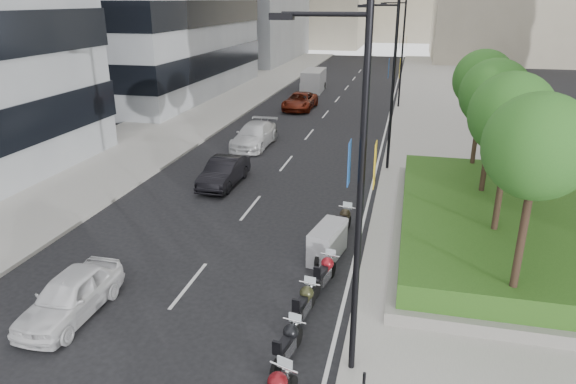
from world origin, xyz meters
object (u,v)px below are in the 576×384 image
(motorcycle_2, at_px, (288,344))
(motorcycle_6, at_px, (343,222))
(lamp_post_0, at_px, (354,186))
(motorcycle_4, at_px, (325,273))
(car_a, at_px, (70,296))
(car_c, at_px, (254,135))
(motorcycle_5, at_px, (328,242))
(car_d, at_px, (300,101))
(car_b, at_px, (224,172))
(lamp_post_1, at_px, (390,79))
(delivery_van, at_px, (313,81))
(motorcycle_3, at_px, (304,304))
(lamp_post_2, at_px, (401,49))

(motorcycle_2, xyz_separation_m, motorcycle_6, (0.39, 8.07, 0.04))
(lamp_post_0, distance_m, motorcycle_2, 4.79)
(motorcycle_4, xyz_separation_m, car_a, (-7.15, -3.37, 0.15))
(lamp_post_0, distance_m, car_c, 22.25)
(lamp_post_0, relative_size, motorcycle_5, 4.05)
(motorcycle_2, xyz_separation_m, car_d, (-6.61, 32.42, 0.19))
(car_b, bearing_deg, car_a, -91.00)
(motorcycle_2, bearing_deg, lamp_post_1, 4.94)
(motorcycle_2, relative_size, car_a, 0.49)
(motorcycle_5, height_order, delivery_van, delivery_van)
(lamp_post_1, distance_m, car_a, 18.94)
(motorcycle_6, bearing_deg, motorcycle_4, -171.69)
(motorcycle_3, relative_size, car_d, 0.39)
(car_c, bearing_deg, motorcycle_3, -67.76)
(lamp_post_1, height_order, motorcycle_3, lamp_post_1)
(motorcycle_2, xyz_separation_m, delivery_van, (-7.22, 41.90, 0.48))
(motorcycle_5, relative_size, car_d, 0.43)
(car_a, bearing_deg, car_c, 90.47)
(motorcycle_5, distance_m, motorcycle_6, 2.16)
(car_a, distance_m, car_b, 12.07)
(lamp_post_1, xyz_separation_m, motorcycle_4, (-1.20, -13.05, -4.54))
(lamp_post_2, relative_size, car_c, 1.75)
(motorcycle_4, height_order, motorcycle_6, motorcycle_6)
(motorcycle_6, height_order, car_c, car_c)
(motorcycle_2, bearing_deg, motorcycle_6, 7.31)
(lamp_post_0, xyz_separation_m, car_b, (-7.88, 12.64, -4.37))
(car_a, relative_size, delivery_van, 0.77)
(motorcycle_3, relative_size, car_c, 0.39)
(lamp_post_1, xyz_separation_m, car_b, (-7.88, -4.36, -4.37))
(motorcycle_4, bearing_deg, motorcycle_6, 10.98)
(motorcycle_6, height_order, car_b, car_b)
(motorcycle_2, bearing_deg, motorcycle_4, 5.25)
(motorcycle_3, xyz_separation_m, car_b, (-6.39, 10.65, 0.17))
(lamp_post_1, distance_m, motorcycle_2, 17.63)
(lamp_post_1, distance_m, car_d, 18.00)
(motorcycle_3, height_order, motorcycle_4, motorcycle_3)
(lamp_post_2, distance_m, car_c, 17.69)
(car_d, bearing_deg, car_c, -90.62)
(car_b, bearing_deg, lamp_post_1, 30.17)
(lamp_post_0, xyz_separation_m, lamp_post_1, (0.00, 17.00, 0.00))
(motorcycle_4, bearing_deg, car_d, 25.50)
(car_b, bearing_deg, delivery_van, 92.92)
(car_a, bearing_deg, lamp_post_0, -3.93)
(motorcycle_6, relative_size, car_c, 0.41)
(lamp_post_2, xyz_separation_m, car_b, (-7.88, -22.36, -4.37))
(lamp_post_0, xyz_separation_m, car_c, (-8.50, 20.10, -4.32))
(motorcycle_4, relative_size, motorcycle_5, 0.88)
(car_d, bearing_deg, motorcycle_4, -75.26)
(motorcycle_4, height_order, car_d, car_d)
(lamp_post_0, bearing_deg, motorcycle_2, 178.65)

